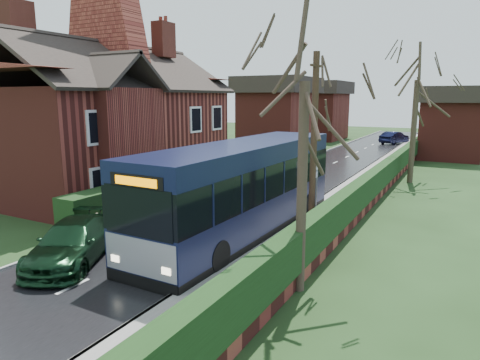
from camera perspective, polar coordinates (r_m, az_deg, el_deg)
The scene contains 18 objects.
ground at distance 18.17m, azimuth -6.83°, elevation -6.90°, with size 140.00×140.00×0.00m, color #24431C.
road at distance 26.69m, azimuth 5.55°, elevation -1.06°, with size 6.00×100.00×0.02m, color black.
pavement at distance 25.39m, azimuth 14.43°, elevation -1.85°, with size 2.50×100.00×0.14m, color slate.
kerb_right at distance 25.69m, azimuth 11.84°, elevation -1.59°, with size 0.12×100.00×0.14m, color gray.
kerb_left at distance 27.97m, azimuth -0.22°, elevation -0.37°, with size 0.12×100.00×0.10m, color gray.
front_hedge at distance 24.11m, azimuth -7.68°, elevation -0.49°, with size 1.20×16.00×1.60m, color black.
picket_fence at distance 23.76m, azimuth -6.18°, elevation -1.49°, with size 0.10×16.00×0.90m, color #8D755F, non-canonical shape.
right_wall_hedge at distance 24.89m, azimuth 18.00°, elevation -0.06°, with size 0.60×50.00×1.80m.
brick_house at distance 26.63m, azimuth -16.72°, elevation 7.98°, with size 9.30×14.60×10.30m.
bus at distance 17.41m, azimuth 0.39°, elevation -1.28°, with size 3.13×12.39×3.74m.
car_silver at distance 27.35m, azimuth -0.19°, elevation 0.83°, with size 1.74×4.32×1.47m, color #A6A7AA.
car_green at distance 15.79m, azimuth -21.38°, elevation -7.70°, with size 1.96×4.83×1.40m, color black.
car_distant at distance 55.39m, azimuth 19.87°, elevation 5.34°, with size 1.56×4.47×1.47m, color black.
bus_stop_sign at distance 19.97m, azimuth 10.18°, elevation -0.20°, with size 0.13×0.40×2.65m.
telegraph_pole at distance 16.61m, azimuth 9.78°, elevation 4.24°, with size 0.25×0.93×7.21m.
tree_right_near at distance 11.86m, azimuth 8.72°, elevation 14.85°, with size 3.95×3.95×8.54m.
tree_right_far at distance 30.09m, azimuth 22.65°, elevation 13.07°, with size 4.91×4.91×9.48m.
tree_house_side at distance 31.51m, azimuth -12.12°, elevation 13.00°, with size 4.00×4.00×9.09m.
Camera 1 is at (10.00, -14.12, 5.55)m, focal length 32.00 mm.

